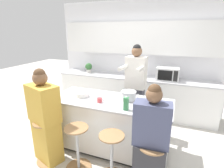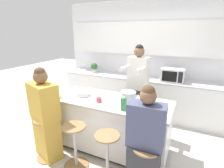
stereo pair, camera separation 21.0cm
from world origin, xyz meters
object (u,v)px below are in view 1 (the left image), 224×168
Objects in this scene: cooking_pot at (129,96)px; juice_carton at (126,104)px; person_wrapped_blanket at (45,120)px; potted_plant at (89,67)px; banana_bunch at (57,98)px; coffee_cup_near at (100,100)px; person_seated_near at (150,146)px; fruit_bowl at (82,94)px; bar_stool_center_left at (78,148)px; bar_stool_center_right at (112,157)px; person_cooking at (135,90)px; bar_stool_leftmost at (47,141)px; microwave at (168,74)px; kitchen_island at (110,124)px.

juice_carton is at bearing -79.75° from cooking_pot.
person_wrapped_blanket reaches higher than potted_plant.
coffee_cup_near is at bearing 11.06° from banana_bunch.
fruit_bowl is (-1.27, 0.61, 0.29)m from person_seated_near.
potted_plant is (-1.56, 1.81, 0.07)m from juice_carton.
bar_stool_center_right is at bearing 0.25° from bar_stool_center_left.
bar_stool_leftmost is at bearing -121.95° from person_cooking.
bar_stool_center_right is 1.28m from banana_bunch.
person_cooking is at bearing 44.74° from fruit_bowl.
microwave is (1.58, 2.17, 0.72)m from bar_stool_leftmost.
bar_stool_leftmost is at bearing -178.52° from bar_stool_center_right.
microwave is at bearing 61.38° from coffee_cup_near.
person_cooking is 6.88× the size of potted_plant.
bar_stool_leftmost is at bearing -144.80° from cooking_pot.
banana_bunch is (-0.03, 0.37, 0.58)m from bar_stool_leftmost.
potted_plant is (-0.71, 1.57, 0.12)m from fruit_bowl.
bar_stool_center_left is 0.46× the size of person_wrapped_blanket.
person_seated_near is at bearing 19.27° from person_wrapped_blanket.
bar_stool_leftmost is 3.86× the size of banana_bunch.
coffee_cup_near is (0.67, 0.51, 0.59)m from bar_stool_leftmost.
bar_stool_center_left is at bearing -68.34° from fruit_bowl.
person_seated_near is (0.52, -1.35, -0.23)m from person_cooking.
cooking_pot is 1.50m from microwave.
bar_stool_center_right is at bearing -55.75° from potted_plant.
bar_stool_leftmost is at bearing -143.05° from coffee_cup_near.
bar_stool_center_left is at bearing 19.11° from person_wrapped_blanket.
person_cooking is at bearing 67.34° from coffee_cup_near.
bar_stool_leftmost is 0.53m from bar_stool_center_left.
banana_bunch is (-0.83, -0.29, 0.47)m from kitchen_island.
person_seated_near is 1.44m from fruit_bowl.
person_wrapped_blanket reaches higher than fruit_bowl.
fruit_bowl is 0.47× the size of microwave.
banana_bunch is 2.42m from microwave.
bar_stool_leftmost is 0.35m from person_wrapped_blanket.
person_cooking is 1.18× the size of person_wrapped_blanket.
bar_stool_center_left is 1.11m from cooking_pot.
bar_stool_center_left is at bearing 2.72° from bar_stool_leftmost.
banana_bunch is at bearing 148.59° from bar_stool_center_left.
banana_bunch reaches higher than bar_stool_center_left.
banana_bunch is (-1.09, 0.34, 0.58)m from bar_stool_center_right.
kitchen_island is at bearing -160.29° from cooking_pot.
potted_plant is at bearing 136.01° from cooking_pot.
kitchen_island is at bearing 57.34° from person_wrapped_blanket.
person_seated_near is at bearing -39.52° from kitchen_island.
potted_plant reaches higher than bar_stool_leftmost.
cooking_pot is at bearing -109.69° from microwave.
kitchen_island is 5.94× the size of cooking_pot.
microwave is at bearing 63.89° from bar_stool_center_left.
microwave is at bearing 53.89° from bar_stool_leftmost.
person_wrapped_blanket is 2.25m from potted_plant.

